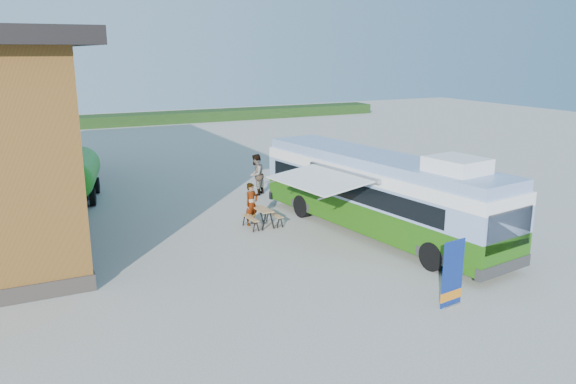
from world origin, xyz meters
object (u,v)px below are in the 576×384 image
bus (378,191)px  banner (452,279)px  slurry_tanker (78,173)px  person_b (256,175)px  picnic_table (263,213)px  person_a (252,204)px

bus → banner: bearing=-114.3°
bus → banner: (-1.79, -6.12, -0.91)m
slurry_tanker → banner: bearing=-52.5°
bus → person_b: bus is taller
picnic_table → person_b: person_b is taller
banner → slurry_tanker: (-7.91, 16.45, 0.50)m
person_a → person_b: (2.05, 4.38, 0.14)m
person_a → person_b: bearing=43.9°
person_a → person_b: size_ratio=0.86×
picnic_table → slurry_tanker: size_ratio=0.23×
picnic_table → slurry_tanker: bearing=126.3°
bus → banner: 6.44m
banner → picnic_table: size_ratio=1.41×
banner → slurry_tanker: bearing=107.7°
banner → slurry_tanker: slurry_tanker is taller
person_a → person_b: person_b is taller
person_b → bus: bearing=61.9°
bus → person_b: 7.81m
bus → person_a: 5.08m
person_b → picnic_table: bearing=28.2°
bus → person_a: bearing=132.6°
bus → picnic_table: 4.66m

